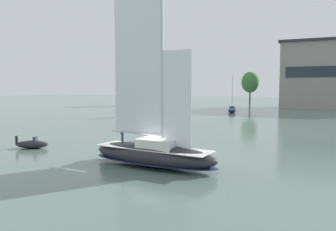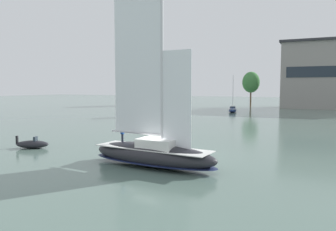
# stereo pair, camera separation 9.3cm
# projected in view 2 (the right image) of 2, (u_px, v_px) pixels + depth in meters

# --- Properties ---
(ground_plane) EXTENTS (400.00, 400.00, 0.00)m
(ground_plane) POSITION_uv_depth(u_px,v_px,m) (153.00, 166.00, 27.27)
(ground_plane) COLOR slate
(tree_shore_left) EXTENTS (5.64, 5.64, 11.61)m
(tree_shore_left) POSITION_uv_depth(u_px,v_px,m) (251.00, 82.00, 108.08)
(tree_shore_left) COLOR brown
(tree_shore_left) RESTS_ON ground
(tree_shore_right) EXTENTS (9.15, 9.15, 18.84)m
(tree_shore_right) POSITION_uv_depth(u_px,v_px,m) (167.00, 69.00, 121.62)
(tree_shore_right) COLOR #4C3828
(tree_shore_right) RESTS_ON ground
(sailboat_main) EXTENTS (11.82, 4.21, 15.92)m
(sailboat_main) POSITION_uv_depth(u_px,v_px,m) (153.00, 152.00, 27.15)
(sailboat_main) COLOR #232328
(sailboat_main) RESTS_ON ground
(sailboat_moored_near_marina) EXTENTS (3.41, 7.36, 9.78)m
(sailboat_moored_near_marina) POSITION_uv_depth(u_px,v_px,m) (233.00, 110.00, 85.91)
(sailboat_moored_near_marina) COLOR navy
(sailboat_moored_near_marina) RESTS_ON ground
(sailboat_moored_mid_channel) EXTENTS (6.58, 8.11, 11.35)m
(sailboat_moored_mid_channel) POSITION_uv_depth(u_px,v_px,m) (175.00, 111.00, 78.30)
(sailboat_moored_mid_channel) COLOR maroon
(sailboat_moored_mid_channel) RESTS_ON ground
(motor_tender) EXTENTS (3.75, 2.72, 1.34)m
(motor_tender) POSITION_uv_depth(u_px,v_px,m) (32.00, 144.00, 35.33)
(motor_tender) COLOR black
(motor_tender) RESTS_ON ground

